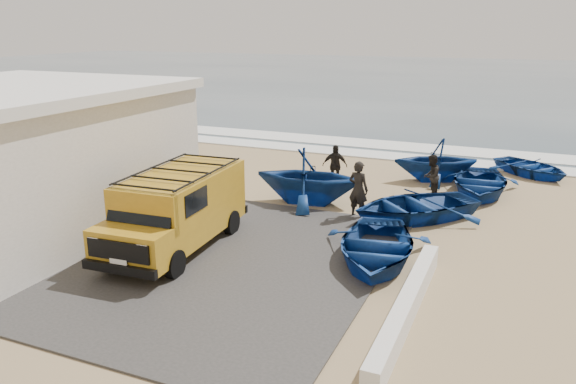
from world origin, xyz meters
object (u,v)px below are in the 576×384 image
(boat_far_right, at_px, (531,167))
(fisherman_front, at_px, (358,189))
(boat_mid_right, at_px, (479,183))
(building, at_px, (5,157))
(parapet, at_px, (407,306))
(boat_near_right, at_px, (414,206))
(boat_far_left, at_px, (436,160))
(boat_mid_left, at_px, (308,176))
(van, at_px, (177,207))
(fisherman_middle, at_px, (431,176))
(fisherman_back, at_px, (335,166))
(boat_near_left, at_px, (376,246))

(boat_far_right, bearing_deg, fisherman_front, -171.63)
(boat_mid_right, xyz_separation_m, fisherman_front, (-3.38, -4.29, 0.51))
(building, height_order, parapet, building)
(boat_near_right, relative_size, boat_mid_right, 1.04)
(boat_far_left, bearing_deg, parapet, -17.08)
(boat_far_left, distance_m, boat_far_right, 4.32)
(building, bearing_deg, boat_mid_left, 36.81)
(van, xyz_separation_m, fisherman_front, (3.86, 4.50, -0.25))
(van, height_order, boat_near_right, van)
(building, bearing_deg, parapet, -4.58)
(parapet, distance_m, van, 6.91)
(fisherman_middle, relative_size, fisherman_back, 0.96)
(boat_far_left, bearing_deg, boat_mid_left, -60.56)
(boat_mid_right, relative_size, boat_far_left, 1.25)
(boat_mid_right, distance_m, boat_far_left, 2.21)
(parapet, height_order, boat_near_left, boat_near_left)
(van, bearing_deg, boat_near_right, 38.74)
(fisherman_back, bearing_deg, parapet, -76.68)
(fisherman_back, bearing_deg, boat_mid_right, -1.92)
(boat_near_left, distance_m, boat_far_right, 11.80)
(boat_near_left, bearing_deg, boat_near_right, 75.58)
(van, xyz_separation_m, boat_near_left, (5.31, 1.21, -0.76))
(boat_far_right, bearing_deg, boat_near_right, -163.51)
(van, distance_m, boat_far_right, 15.35)
(boat_near_right, bearing_deg, fisherman_front, -115.72)
(fisherman_middle, bearing_deg, parapet, 14.07)
(van, distance_m, fisherman_middle, 9.55)
(boat_far_left, distance_m, fisherman_middle, 2.32)
(fisherman_middle, bearing_deg, boat_far_right, 152.29)
(boat_far_left, relative_size, fisherman_back, 2.00)
(boat_near_left, xyz_separation_m, boat_far_right, (3.67, 11.21, -0.08))
(van, relative_size, boat_far_left, 1.60)
(boat_mid_left, height_order, boat_far_right, boat_mid_left)
(boat_far_right, height_order, fisherman_front, fisherman_front)
(fisherman_front, bearing_deg, parapet, 127.78)
(boat_mid_left, distance_m, fisherman_front, 2.16)
(van, relative_size, fisherman_front, 2.81)
(boat_far_right, bearing_deg, building, 172.31)
(fisherman_front, bearing_deg, boat_far_left, -93.76)
(boat_near_left, distance_m, fisherman_middle, 6.50)
(boat_mid_left, bearing_deg, fisherman_middle, -63.65)
(boat_mid_left, relative_size, boat_mid_right, 0.90)
(boat_near_right, relative_size, boat_far_left, 1.30)
(boat_far_left, relative_size, fisherman_middle, 2.09)
(building, height_order, fisherman_middle, building)
(boat_mid_right, bearing_deg, boat_near_right, -118.37)
(boat_mid_left, xyz_separation_m, fisherman_middle, (3.81, 2.43, -0.19))
(parapet, relative_size, boat_near_left, 1.46)
(fisherman_front, height_order, fisherman_middle, fisherman_front)
(van, xyz_separation_m, boat_far_right, (8.98, 12.42, -0.83))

